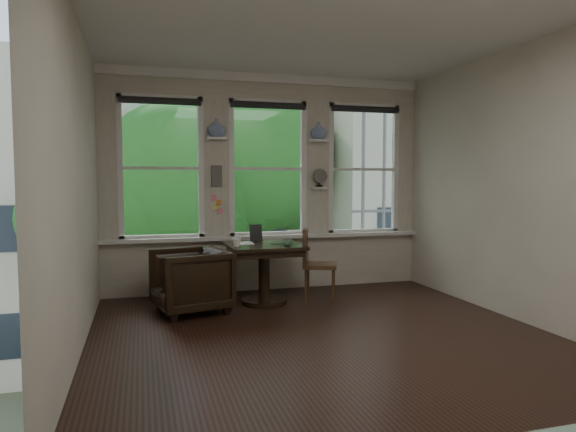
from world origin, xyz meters
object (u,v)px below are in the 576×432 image
object	(u,v)px
laptop	(282,244)
armchair_left	(191,281)
table	(264,274)
mug	(237,242)
side_chair_right	(320,264)

from	to	relation	value
laptop	armchair_left	bearing A→B (deg)	-143.96
table	mug	bearing A→B (deg)	-157.26
side_chair_right	armchair_left	bearing A→B (deg)	118.18
table	laptop	bearing A→B (deg)	-38.66
table	armchair_left	bearing A→B (deg)	-169.21
table	armchair_left	xyz separation A→B (m)	(-0.92, -0.18, -0.00)
armchair_left	laptop	distance (m)	1.17
armchair_left	mug	size ratio (longest dim) A/B	7.72
armchair_left	laptop	world-z (taller)	laptop
armchair_left	mug	xyz separation A→B (m)	(0.55, 0.02, 0.43)
table	mug	world-z (taller)	mug
table	mug	xyz separation A→B (m)	(-0.37, -0.16, 0.42)
mug	laptop	bearing A→B (deg)	0.71
side_chair_right	table	bearing A→B (deg)	111.97
side_chair_right	mug	distance (m)	1.17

